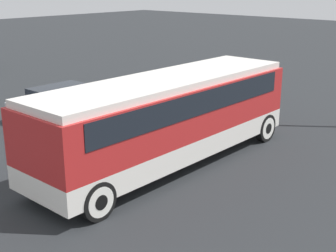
# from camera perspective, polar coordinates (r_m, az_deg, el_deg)

# --- Properties ---
(ground_plane) EXTENTS (120.00, 120.00, 0.00)m
(ground_plane) POSITION_cam_1_polar(r_m,az_deg,el_deg) (15.49, -0.00, -4.62)
(ground_plane) COLOR #26282B
(tour_bus) EXTENTS (9.98, 2.69, 2.90)m
(tour_bus) POSITION_cam_1_polar(r_m,az_deg,el_deg) (14.99, 0.24, 1.71)
(tour_bus) COLOR silver
(tour_bus) RESTS_ON ground_plane
(parked_car_near) EXTENTS (4.77, 1.84, 1.34)m
(parked_car_near) POSITION_cam_1_polar(r_m,az_deg,el_deg) (21.33, -12.65, 3.05)
(parked_car_near) COLOR #BCBCC1
(parked_car_near) RESTS_ON ground_plane
(parked_car_mid) EXTENTS (4.19, 1.96, 1.48)m
(parked_car_mid) POSITION_cam_1_polar(r_m,az_deg,el_deg) (21.33, -2.15, 3.62)
(parked_car_mid) COLOR black
(parked_car_mid) RESTS_ON ground_plane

